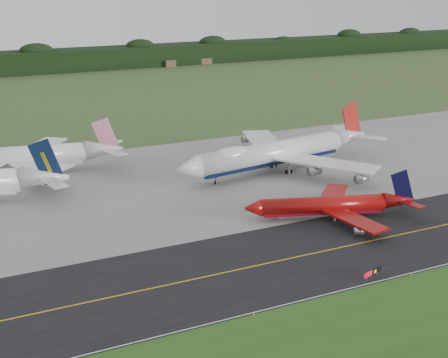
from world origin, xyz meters
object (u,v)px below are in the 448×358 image
at_px(taxiway_sign, 373,272).
at_px(jet_star_tail, 23,157).
at_px(jet_red_737, 332,205).
at_px(jet_ba_747, 278,152).

bearing_deg(taxiway_sign, jet_star_tail, 117.49).
height_order(jet_star_tail, taxiway_sign, jet_star_tail).
height_order(jet_red_737, taxiway_sign, jet_red_737).
xyz_separation_m(jet_red_737, taxiway_sign, (-10.86, -28.98, -1.86)).
height_order(jet_ba_747, jet_star_tail, jet_ba_747).
bearing_deg(taxiway_sign, jet_red_737, 69.46).
relative_size(jet_red_737, jet_star_tail, 0.70).
distance_m(jet_ba_747, jet_red_737, 37.34).
xyz_separation_m(jet_ba_747, jet_red_737, (-6.51, -36.67, -2.80)).
distance_m(jet_ba_747, taxiway_sign, 68.07).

